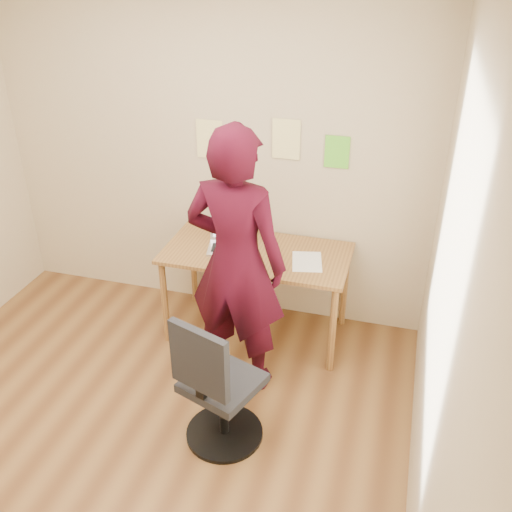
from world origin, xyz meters
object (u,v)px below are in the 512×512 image
(desk, at_px, (257,262))
(office_chair, at_px, (217,392))
(person, at_px, (236,263))
(phone, at_px, (280,267))
(laptop, at_px, (232,240))

(desk, bearing_deg, office_chair, -85.89)
(office_chair, relative_size, person, 0.50)
(desk, bearing_deg, phone, -38.92)
(laptop, relative_size, person, 0.22)
(phone, bearing_deg, office_chair, -115.75)
(laptop, height_order, office_chair, laptop)
(office_chair, bearing_deg, laptop, 122.76)
(phone, xyz_separation_m, person, (-0.21, -0.37, 0.20))
(desk, relative_size, person, 0.74)
(laptop, bearing_deg, phone, -39.00)
(laptop, height_order, phone, laptop)
(laptop, relative_size, phone, 3.00)
(desk, distance_m, office_chair, 1.21)
(person, bearing_deg, laptop, -63.37)
(desk, xyz_separation_m, person, (0.02, -0.55, 0.29))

